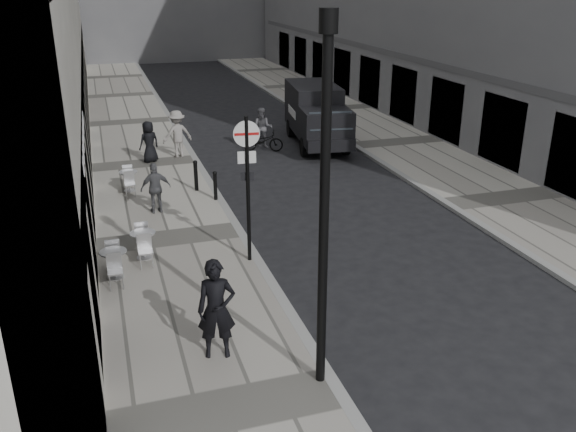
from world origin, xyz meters
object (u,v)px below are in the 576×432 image
object	(u,v)px
sign_post	(247,171)
panel_van	(316,112)
walking_man	(216,309)
lamppost	(324,195)
cyclist	(263,134)

from	to	relation	value
sign_post	panel_van	distance (m)	12.33
walking_man	lamppost	size ratio (longest dim) A/B	0.31
sign_post	cyclist	xyz separation A→B (m)	(3.21, 10.42, -1.82)
lamppost	cyclist	bearing A→B (deg)	78.44
panel_van	cyclist	bearing A→B (deg)	-162.67
walking_man	cyclist	bearing A→B (deg)	81.92
walking_man	lamppost	distance (m)	3.34
sign_post	lamppost	distance (m)	5.42
walking_man	cyclist	distance (m)	15.17
panel_van	cyclist	distance (m)	2.69
panel_van	cyclist	xyz separation A→B (m)	(-2.56, -0.42, -0.70)
cyclist	sign_post	bearing A→B (deg)	-85.32
walking_man	panel_van	bearing A→B (deg)	73.96
lamppost	panel_van	bearing A→B (deg)	70.31
walking_man	panel_van	world-z (taller)	panel_van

